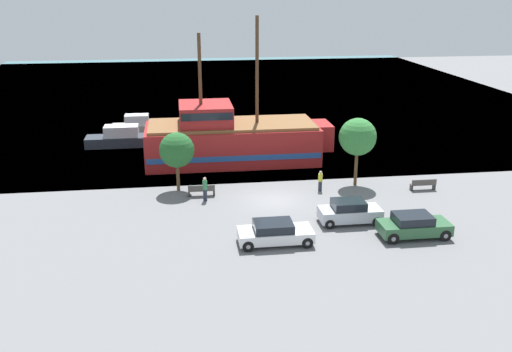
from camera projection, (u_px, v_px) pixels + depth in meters
ground_plane at (274, 201)px, 39.98m from camera, size 160.00×160.00×0.00m
water_surface at (223, 91)px, 81.33m from camera, size 80.00×80.00×0.00m
pirate_ship at (231, 139)px, 48.40m from camera, size 15.75×5.92×12.08m
moored_boat_dockside at (127, 138)px, 53.55m from camera, size 7.83×2.15×1.94m
moored_boat_outer at (141, 126)px, 58.00m from camera, size 5.91×1.86×1.95m
parked_car_curb_front at (414, 225)px, 34.00m from camera, size 4.19×1.92×1.43m
parked_car_curb_mid at (350, 212)px, 36.03m from camera, size 3.89×1.78×1.50m
parked_car_curb_rear at (275, 233)px, 33.12m from camera, size 4.34×1.97×1.35m
fire_hydrant at (332, 206)px, 37.91m from camera, size 0.42×0.25×0.76m
bench_promenade_east at (423, 184)px, 41.89m from camera, size 1.87×0.45×0.85m
bench_promenade_west at (201, 190)px, 40.68m from camera, size 1.91×0.45×0.85m
pedestrian_walking_near at (205, 189)px, 39.67m from camera, size 0.32×0.32×1.73m
pedestrian_walking_far at (320, 181)px, 41.61m from camera, size 0.32×0.32×1.54m
tree_row_east at (177, 150)px, 41.02m from camera, size 2.55×2.55×4.36m
tree_row_mideast at (358, 137)px, 41.98m from camera, size 2.77×2.77×5.13m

